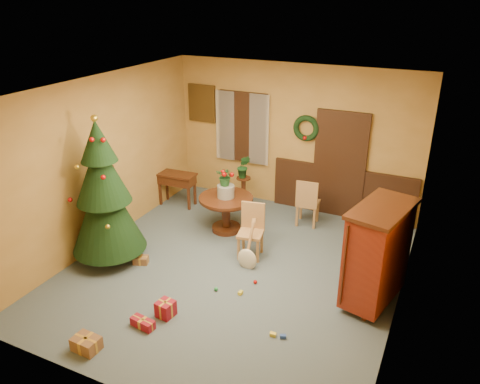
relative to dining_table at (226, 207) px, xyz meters
The scene contains 21 objects.
room_envelope 1.91m from the dining_table, 58.95° to the left, with size 5.50×5.50×5.50m.
dining_table is the anchor object (origin of this frame).
urn 0.32m from the dining_table, ahead, with size 0.31×0.31×0.23m, color slate.
centerpiece_plant 0.61m from the dining_table, ahead, with size 0.32×0.27×0.35m, color #1E4C23.
chair_near 0.96m from the dining_table, 36.76° to the right, with size 0.46×0.46×0.92m.
chair_far 1.53m from the dining_table, 32.77° to the left, with size 0.44×0.44×0.94m.
guitar 1.33m from the dining_table, 48.47° to the right, with size 0.33×0.15×0.77m, color beige, non-canonical shape.
plant_stand 0.89m from the dining_table, 93.73° to the left, with size 0.28×0.28×0.73m.
stand_plant 1.01m from the dining_table, 93.73° to the left, with size 0.26×0.21×0.46m, color #19471E.
christmas_tree 2.25m from the dining_table, 126.94° to the right, with size 1.19×1.19×2.46m.
writing_desk 1.54m from the dining_table, 157.61° to the left, with size 0.80×0.44×0.69m.
sideboard 3.07m from the dining_table, 19.55° to the right, with size 0.87×1.29×1.51m.
gift_a 3.59m from the dining_table, 92.56° to the right, with size 0.34×0.26×0.18m.
gift_b 2.63m from the dining_table, 81.89° to the right, with size 0.25×0.25×0.23m.
gift_c 1.84m from the dining_table, 114.76° to the right, with size 0.28×0.24×0.13m.
gift_d 2.95m from the dining_table, 85.66° to the right, with size 0.36×0.19×0.12m.
toy_a 3.09m from the dining_table, 49.29° to the right, with size 0.08×0.05×0.05m, color #23419A.
toy_b 1.97m from the dining_table, 67.77° to the right, with size 0.06×0.06×0.06m, color #23823E.
toy_c 2.07m from the dining_table, 57.23° to the right, with size 0.08×0.05×0.05m, color yellow.
toy_d 1.85m from the dining_table, 48.86° to the right, with size 0.06×0.06×0.06m, color #BA0F0C.
toy_e 3.02m from the dining_table, 51.46° to the right, with size 0.08×0.05×0.05m, color yellow.
Camera 1 is at (2.81, -5.73, 4.17)m, focal length 35.00 mm.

